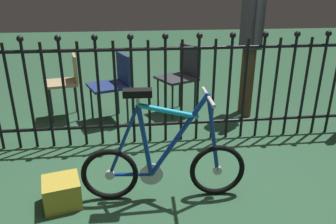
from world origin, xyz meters
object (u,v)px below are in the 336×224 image
Objects in this scene: person_visitor at (251,34)px; display_crate at (62,192)px; bicycle at (164,162)px; chair_charcoal at (182,73)px; chair_tan at (67,79)px; chair_navy at (114,81)px.

person_visitor is 6.43× the size of display_crate.
bicycle is 4.75× the size of display_crate.
chair_tan is at bearing -179.03° from chair_charcoal.
chair_charcoal reaches higher than chair_navy.
display_crate is at bearing -179.79° from bicycle.
chair_tan is 1.41m from chair_charcoal.
chair_navy reaches higher than chair_tan.
chair_navy is at bearing -179.90° from person_visitor.
chair_charcoal is (0.42, 1.80, 0.22)m from bicycle.
bicycle is 2.15m from person_visitor.
bicycle is at bearing -126.74° from person_visitor.
chair_tan is 2.27m from person_visitor.
display_crate is at bearing -102.07° from chair_navy.
bicycle is 2.04m from chair_tan.
chair_navy is at bearing -167.87° from chair_charcoal.
bicycle is at bearing -75.55° from chair_navy.
display_crate is at bearing -140.56° from person_visitor.
bicycle is 1.87m from chair_charcoal.
chair_navy is (-0.84, -0.18, -0.03)m from chair_charcoal.
chair_tan is at bearing 97.09° from display_crate.
person_visitor is at bearing -12.70° from chair_charcoal.
chair_charcoal reaches higher than chair_tan.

